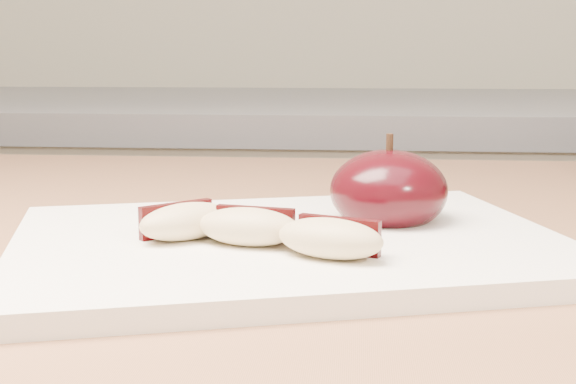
{
  "coord_description": "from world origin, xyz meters",
  "views": [
    {
      "loc": [
        0.02,
        -0.03,
        1.02
      ],
      "look_at": [
        -0.02,
        0.41,
        0.94
      ],
      "focal_mm": 50.0,
      "sensor_mm": 36.0,
      "label": 1
    }
  ],
  "objects": [
    {
      "name": "apple_half",
      "position": [
        0.04,
        0.46,
        0.93
      ],
      "size": [
        0.08,
        0.08,
        0.06
      ],
      "rotation": [
        0.0,
        0.0,
        -0.06
      ],
      "color": "black",
      "rests_on": "cutting_board"
    },
    {
      "name": "cutting_board",
      "position": [
        -0.02,
        0.41,
        0.91
      ],
      "size": [
        0.36,
        0.31,
        0.01
      ],
      "primitive_type": "cube",
      "rotation": [
        0.0,
        0.0,
        0.29
      ],
      "color": "white",
      "rests_on": "island_counter"
    },
    {
      "name": "apple_wedge_c",
      "position": [
        0.01,
        0.36,
        0.92
      ],
      "size": [
        0.06,
        0.05,
        0.02
      ],
      "rotation": [
        0.0,
        0.0,
        -0.37
      ],
      "color": "#CDB382",
      "rests_on": "cutting_board"
    },
    {
      "name": "apple_wedge_b",
      "position": [
        -0.04,
        0.39,
        0.92
      ],
      "size": [
        0.06,
        0.04,
        0.02
      ],
      "rotation": [
        0.0,
        0.0,
        -0.2
      ],
      "color": "#CDB382",
      "rests_on": "cutting_board"
    },
    {
      "name": "apple_wedge_a",
      "position": [
        -0.08,
        0.4,
        0.92
      ],
      "size": [
        0.06,
        0.06,
        0.02
      ],
      "rotation": [
        0.0,
        0.0,
        0.73
      ],
      "color": "#CDB382",
      "rests_on": "cutting_board"
    }
  ]
}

